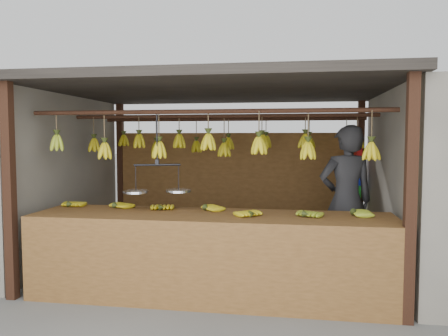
# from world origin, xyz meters

# --- Properties ---
(ground) EXTENTS (80.00, 80.00, 0.00)m
(ground) POSITION_xyz_m (0.00, 0.00, 0.00)
(ground) COLOR #5B5B57
(stall) EXTENTS (4.30, 3.30, 2.40)m
(stall) POSITION_xyz_m (0.00, 0.33, 1.97)
(stall) COLOR black
(stall) RESTS_ON ground
(counter) EXTENTS (3.86, 0.88, 0.96)m
(counter) POSITION_xyz_m (0.08, -1.23, 0.72)
(counter) COLOR brown
(counter) RESTS_ON ground
(hanging_bananas) EXTENTS (3.64, 2.24, 0.40)m
(hanging_bananas) POSITION_xyz_m (-0.00, 0.00, 1.63)
(hanging_bananas) COLOR #92A523
(hanging_bananas) RESTS_ON ground
(balance_scale) EXTENTS (0.72, 0.43, 0.89)m
(balance_scale) POSITION_xyz_m (-0.54, -1.00, 1.17)
(balance_scale) COLOR black
(balance_scale) RESTS_ON ground
(vendor) EXTENTS (0.77, 0.60, 1.87)m
(vendor) POSITION_xyz_m (1.60, -0.10, 0.94)
(vendor) COLOR #262628
(vendor) RESTS_ON ground
(bag_bundles) EXTENTS (0.08, 0.26, 1.23)m
(bag_bundles) POSITION_xyz_m (1.94, 1.35, 0.96)
(bag_bundles) COLOR red
(bag_bundles) RESTS_ON ground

